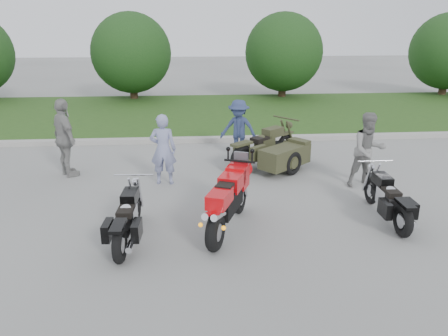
{
  "coord_description": "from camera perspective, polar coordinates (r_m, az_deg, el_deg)",
  "views": [
    {
      "loc": [
        -0.38,
        -7.15,
        3.59
      ],
      "look_at": [
        0.26,
        1.07,
        0.8
      ],
      "focal_mm": 35.0,
      "sensor_mm": 36.0,
      "label": 1
    }
  ],
  "objects": [
    {
      "name": "sportbike_red",
      "position": [
        7.67,
        0.53,
        -4.14
      ],
      "size": [
        0.98,
        2.1,
        1.04
      ],
      "rotation": [
        0.0,
        0.0,
        -0.37
      ],
      "color": "black",
      "rests_on": "ground"
    },
    {
      "name": "ground",
      "position": [
        8.01,
        -1.26,
        -7.94
      ],
      "size": [
        80.0,
        80.0,
        0.0
      ],
      "primitive_type": "plane",
      "color": "#9B9B96",
      "rests_on": "ground"
    },
    {
      "name": "cruiser_right",
      "position": [
        8.72,
        20.7,
        -4.03
      ],
      "size": [
        0.34,
        2.04,
        0.79
      ],
      "rotation": [
        0.0,
        0.0,
        -0.02
      ],
      "color": "black",
      "rests_on": "ground"
    },
    {
      "name": "grass_strip",
      "position": [
        17.65,
        -3.13,
        7.18
      ],
      "size": [
        60.0,
        8.0,
        0.14
      ],
      "primitive_type": "cube",
      "color": "#385F20",
      "rests_on": "ground"
    },
    {
      "name": "cruiser_left",
      "position": [
        7.56,
        -12.48,
        -6.71
      ],
      "size": [
        0.37,
        2.06,
        0.79
      ],
      "rotation": [
        0.0,
        0.0,
        -0.06
      ],
      "color": "black",
      "rests_on": "ground"
    },
    {
      "name": "curb",
      "position": [
        13.61,
        -2.68,
        3.72
      ],
      "size": [
        60.0,
        0.3,
        0.15
      ],
      "primitive_type": "cube",
      "color": "#A6A39C",
      "rests_on": "ground"
    },
    {
      "name": "tree_mid_right",
      "position": [
        21.15,
        7.8,
        14.76
      ],
      "size": [
        3.6,
        3.6,
        4.0
      ],
      "color": "#3F2B1C",
      "rests_on": "ground"
    },
    {
      "name": "cruiser_sidecar",
      "position": [
        11.02,
        6.7,
        1.98
      ],
      "size": [
        2.11,
        2.13,
        0.94
      ],
      "rotation": [
        0.0,
        0.0,
        -0.87
      ],
      "color": "black",
      "rests_on": "ground"
    },
    {
      "name": "person_stripe",
      "position": [
        9.99,
        -7.95,
        2.42
      ],
      "size": [
        0.63,
        0.45,
        1.64
      ],
      "primitive_type": "imported",
      "rotation": [
        0.0,
        0.0,
        3.05
      ],
      "color": "#8A91BC",
      "rests_on": "ground"
    },
    {
      "name": "person_grey",
      "position": [
        10.26,
        18.32,
        2.23
      ],
      "size": [
        0.89,
        0.73,
        1.69
      ],
      "primitive_type": "imported",
      "rotation": [
        0.0,
        0.0,
        0.11
      ],
      "color": "gray",
      "rests_on": "ground"
    },
    {
      "name": "person_denim",
      "position": [
        11.89,
        1.92,
        5.1
      ],
      "size": [
        1.18,
        0.95,
        1.59
      ],
      "primitive_type": "imported",
      "rotation": [
        0.0,
        0.0,
        -0.41
      ],
      "color": "navy",
      "rests_on": "ground"
    },
    {
      "name": "tree_mid_left",
      "position": [
        20.86,
        -12.02,
        14.48
      ],
      "size": [
        3.6,
        3.6,
        4.0
      ],
      "color": "#3F2B1C",
      "rests_on": "ground"
    },
    {
      "name": "person_back",
      "position": [
        11.04,
        -20.06,
        3.69
      ],
      "size": [
        1.01,
        1.17,
        1.88
      ],
      "primitive_type": "imported",
      "rotation": [
        0.0,
        0.0,
        2.18
      ],
      "color": "gray",
      "rests_on": "ground"
    }
  ]
}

